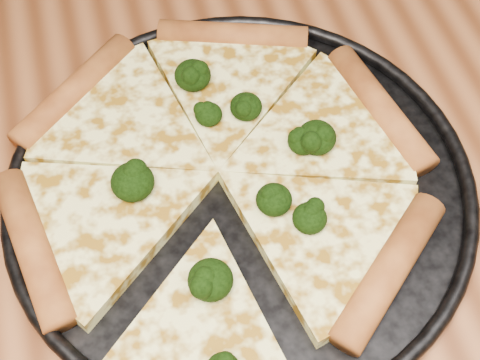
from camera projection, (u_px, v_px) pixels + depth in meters
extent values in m
cube|color=brown|center=(473.00, 129.00, 1.07)|extent=(0.06, 0.06, 0.71)
cylinder|color=black|center=(240.00, 189.00, 0.53)|extent=(0.35, 0.35, 0.01)
torus|color=black|center=(240.00, 184.00, 0.53)|extent=(0.37, 0.37, 0.01)
cylinder|color=#B7672D|center=(380.00, 108.00, 0.56)|extent=(0.05, 0.13, 0.03)
cylinder|color=#B7672D|center=(233.00, 36.00, 0.61)|extent=(0.13, 0.07, 0.03)
cylinder|color=#B7672D|center=(75.00, 92.00, 0.57)|extent=(0.12, 0.11, 0.03)
cylinder|color=#B7672D|center=(33.00, 248.00, 0.49)|extent=(0.05, 0.13, 0.03)
cylinder|color=#B7672D|center=(389.00, 270.00, 0.48)|extent=(0.12, 0.11, 0.03)
ellipsoid|color=black|center=(303.00, 141.00, 0.53)|extent=(0.02, 0.02, 0.02)
ellipsoid|color=black|center=(274.00, 200.00, 0.50)|extent=(0.03, 0.03, 0.02)
ellipsoid|color=black|center=(310.00, 218.00, 0.49)|extent=(0.03, 0.03, 0.02)
ellipsoid|color=black|center=(133.00, 182.00, 0.51)|extent=(0.03, 0.03, 0.02)
ellipsoid|color=black|center=(317.00, 137.00, 0.53)|extent=(0.03, 0.03, 0.02)
ellipsoid|color=black|center=(210.00, 280.00, 0.46)|extent=(0.03, 0.03, 0.02)
ellipsoid|color=black|center=(193.00, 75.00, 0.56)|extent=(0.03, 0.03, 0.02)
ellipsoid|color=black|center=(209.00, 114.00, 0.55)|extent=(0.02, 0.02, 0.02)
ellipsoid|color=black|center=(246.00, 107.00, 0.55)|extent=(0.03, 0.03, 0.02)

